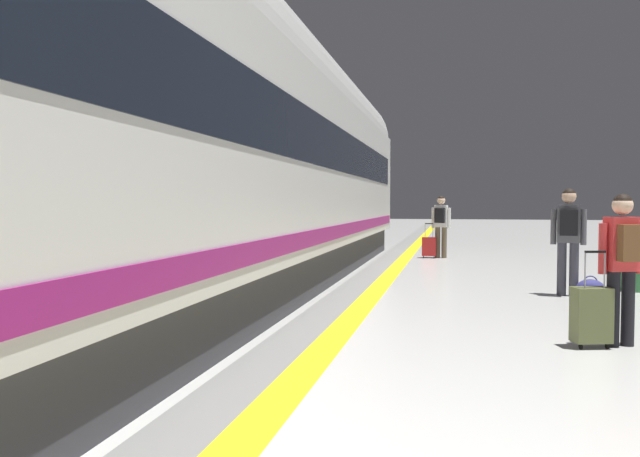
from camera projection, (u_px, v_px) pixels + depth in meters
safety_line_strip at (352, 318)px, 8.14m from camera, size 0.36×80.00×0.01m
tactile_edge_band at (324, 316)px, 8.22m from camera, size 0.71×80.00×0.01m
high_speed_train at (98, 106)px, 6.19m from camera, size 2.94×30.92×4.97m
passenger_near at (623, 256)px, 6.49m from camera, size 0.48×0.39×1.62m
suitcase_near at (591, 315)px, 6.45m from camera, size 0.43×0.32×1.03m
passenger_mid at (568, 232)px, 10.02m from camera, size 0.55×0.37×1.76m
duffel_bag_mid at (590, 288)px, 9.85m from camera, size 0.44×0.26×0.36m
passenger_far at (441, 221)px, 16.94m from camera, size 0.53×0.38×1.72m
suitcase_far at (429, 247)px, 16.95m from camera, size 0.39×0.24×0.96m
waste_bin at (635, 265)px, 10.61m from camera, size 0.46×0.46×0.91m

